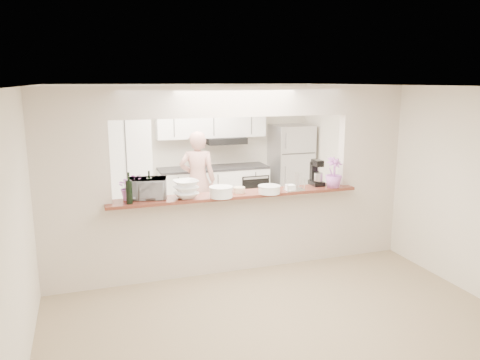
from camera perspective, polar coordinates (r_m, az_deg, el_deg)
name	(u,v)px	position (r m, az deg, el deg)	size (l,w,h in m)	color
floor	(235,268)	(6.62, -0.60, -10.73)	(6.00, 6.00, 0.00)	tan
tile_overlay	(207,234)	(8.01, -4.07, -6.61)	(5.00, 2.90, 0.01)	silver
partition	(235,164)	(6.20, -0.63, 2.01)	(5.00, 0.15, 2.50)	beige
bar_counter	(235,229)	(6.42, -0.60, -6.00)	(3.40, 0.38, 1.09)	beige
kitchen_cabinets	(181,167)	(8.84, -7.26, 1.58)	(3.15, 0.62, 2.25)	white
refrigerator	(291,167)	(9.49, 6.21, 1.55)	(0.75, 0.70, 1.70)	#B9BABF
flower_left	(129,187)	(6.02, -13.35, -0.80)	(0.30, 0.26, 0.34)	pink
wine_bottle_a	(129,192)	(5.83, -13.36, -1.38)	(0.08, 0.08, 0.39)	black
wine_bottle_b	(149,188)	(6.06, -10.98, -0.91)	(0.07, 0.07, 0.36)	black
toaster_oven	(148,188)	(6.05, -11.18, -1.01)	(0.47, 0.32, 0.26)	#A3A3A8
serving_bowls	(186,189)	(6.00, -6.60, -1.14)	(0.31, 0.31, 0.23)	white
plate_stack_a	(221,192)	(6.02, -2.33, -1.45)	(0.31, 0.31, 0.14)	white
plate_stack_b	(269,189)	(6.24, 3.59, -1.15)	(0.30, 0.30, 0.10)	white
red_bowl	(223,189)	(6.30, -2.15, -1.16)	(0.15, 0.15, 0.07)	maroon
tan_bowl	(239,190)	(6.26, -0.10, -1.21)	(0.16, 0.16, 0.08)	#CCB58F
utensil_caddy	(294,183)	(6.41, 6.61, -0.36)	(0.27, 0.16, 0.25)	silver
stand_mixer	(316,174)	(6.78, 9.30, 0.77)	(0.17, 0.26, 0.37)	black
flower_right	(334,173)	(6.67, 11.34, 0.90)	(0.24, 0.24, 0.42)	#C771D3
person	(198,181)	(8.17, -5.18, -0.08)	(0.62, 0.41, 1.71)	tan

